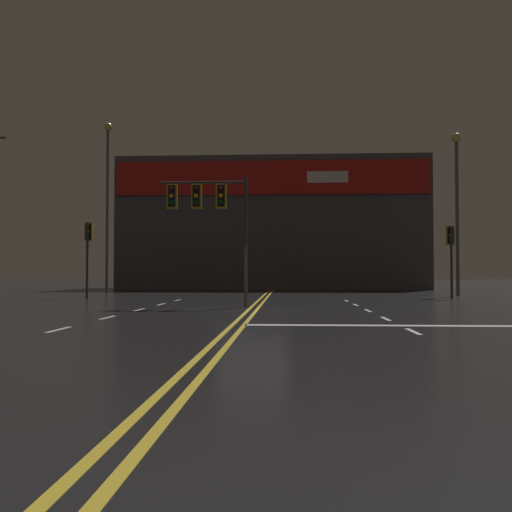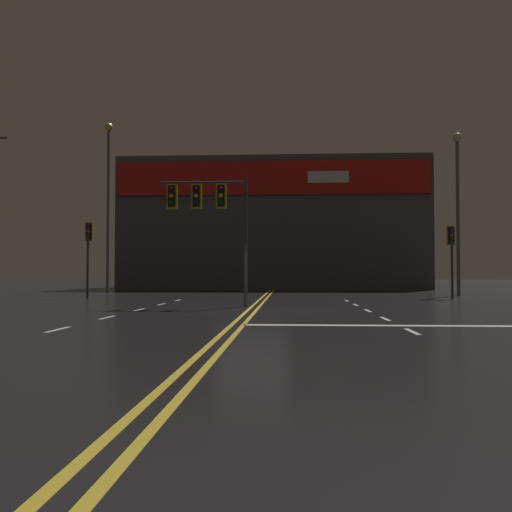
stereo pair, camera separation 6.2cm
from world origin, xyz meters
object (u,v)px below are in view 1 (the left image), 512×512
Objects in this scene: traffic_signal_corner_northwest at (88,242)px; streetlight_far_left at (457,192)px; traffic_signal_corner_northeast at (451,245)px; streetlight_far_median at (108,187)px; traffic_signal_median at (208,205)px.

streetlight_far_left is at bearing 12.98° from traffic_signal_corner_northwest.
traffic_signal_corner_northwest reaches higher than traffic_signal_corner_northeast.
streetlight_far_left reaches higher than traffic_signal_corner_northeast.
streetlight_far_median is (-20.71, 8.57, 4.48)m from traffic_signal_corner_northeast.
streetlight_far_left is (1.66, 4.49, 3.39)m from traffic_signal_corner_northeast.
streetlight_far_median reaches higher than traffic_signal_corner_northeast.
traffic_signal_median is 17.98m from streetlight_far_left.
traffic_signal_corner_northwest is at bearing -179.24° from traffic_signal_corner_northeast.
traffic_signal_corner_northeast is (18.89, 0.25, -0.19)m from traffic_signal_corner_northwest.
traffic_signal_corner_northeast is at bearing 33.27° from traffic_signal_median.
traffic_signal_median is at bearing -60.31° from streetlight_far_median.
streetlight_far_median reaches higher than streetlight_far_left.
streetlight_far_median reaches higher than traffic_signal_median.
traffic_signal_median is 1.37× the size of traffic_signal_corner_northeast.
traffic_signal_corner_northeast is at bearing -22.49° from streetlight_far_median.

